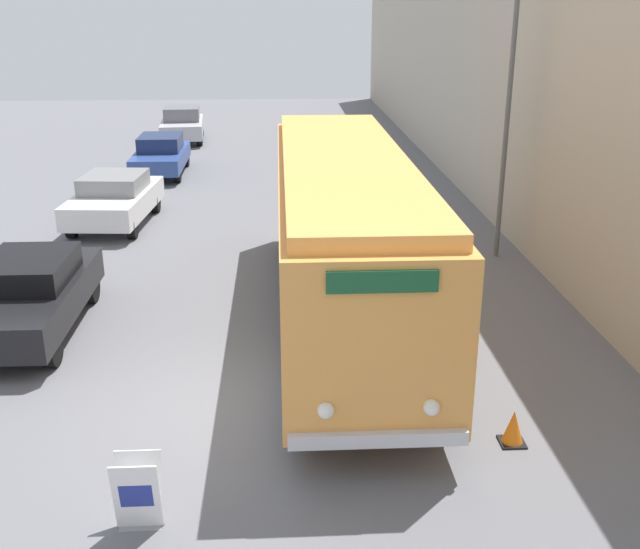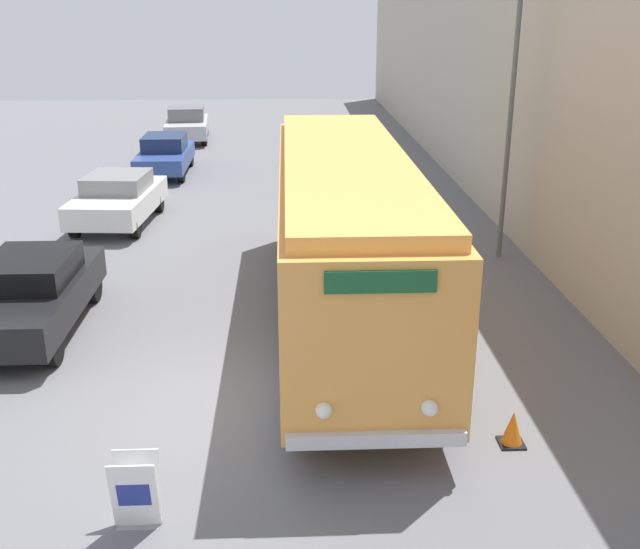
% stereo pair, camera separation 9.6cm
% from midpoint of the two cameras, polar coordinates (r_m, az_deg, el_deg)
% --- Properties ---
extents(ground_plane, '(80.00, 80.00, 0.00)m').
position_cam_midpoint_polar(ground_plane, '(11.94, -7.00, -10.06)').
color(ground_plane, slate).
extents(building_wall_right, '(0.30, 60.00, 6.84)m').
position_cam_midpoint_polar(building_wall_right, '(21.38, 14.01, 12.61)').
color(building_wall_right, '#B2A893').
rests_on(building_wall_right, ground_plane).
extents(vintage_bus, '(2.46, 10.97, 3.31)m').
position_cam_midpoint_polar(vintage_bus, '(14.37, 1.62, 3.55)').
color(vintage_bus, black).
rests_on(vintage_bus, ground_plane).
extents(sign_board, '(0.56, 0.36, 0.95)m').
position_cam_midpoint_polar(sign_board, '(9.51, -14.01, -15.91)').
color(sign_board, gray).
rests_on(sign_board, ground_plane).
extents(streetlamp, '(0.36, 0.36, 6.70)m').
position_cam_midpoint_polar(streetlamp, '(18.34, 14.18, 14.29)').
color(streetlamp, '#595E60').
rests_on(streetlamp, ground_plane).
extents(parked_car_near, '(1.81, 4.38, 1.47)m').
position_cam_midpoint_polar(parked_car_near, '(15.21, -21.40, -1.39)').
color(parked_car_near, black).
rests_on(parked_car_near, ground_plane).
extents(parked_car_mid, '(2.22, 4.20, 1.43)m').
position_cam_midpoint_polar(parked_car_mid, '(22.04, -15.50, 5.59)').
color(parked_car_mid, black).
rests_on(parked_car_mid, ground_plane).
extents(parked_car_far, '(1.76, 4.21, 1.42)m').
position_cam_midpoint_polar(parked_car_far, '(28.36, -12.12, 8.92)').
color(parked_car_far, black).
rests_on(parked_car_far, ground_plane).
extents(parked_car_distant, '(2.13, 4.21, 1.53)m').
position_cam_midpoint_polar(parked_car_distant, '(35.27, -10.52, 11.19)').
color(parked_car_distant, black).
rests_on(parked_car_distant, ground_plane).
extents(traffic_cone, '(0.36, 0.36, 0.52)m').
position_cam_midpoint_polar(traffic_cone, '(11.21, 14.27, -11.23)').
color(traffic_cone, black).
rests_on(traffic_cone, ground_plane).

